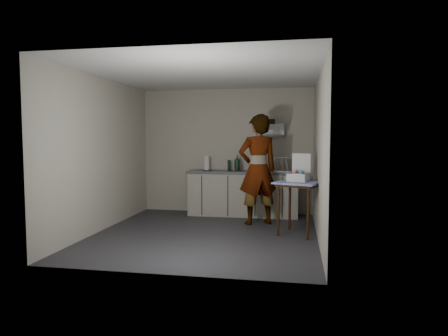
% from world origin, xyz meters
% --- Properties ---
extents(ground, '(4.00, 4.00, 0.00)m').
position_xyz_m(ground, '(0.00, 0.00, 0.00)').
color(ground, '#2A292E').
rests_on(ground, ground).
extents(wall_back, '(3.60, 0.02, 2.60)m').
position_xyz_m(wall_back, '(0.00, 1.99, 1.30)').
color(wall_back, '#BAB1A2').
rests_on(wall_back, ground).
extents(wall_right, '(0.02, 4.00, 2.60)m').
position_xyz_m(wall_right, '(1.79, 0.00, 1.30)').
color(wall_right, '#BAB1A2').
rests_on(wall_right, ground).
extents(wall_left, '(0.02, 4.00, 2.60)m').
position_xyz_m(wall_left, '(-1.79, 0.00, 1.30)').
color(wall_left, '#BAB1A2').
rests_on(wall_left, ground).
extents(ceiling, '(3.60, 4.00, 0.01)m').
position_xyz_m(ceiling, '(0.00, 0.00, 2.60)').
color(ceiling, white).
rests_on(ceiling, wall_back).
extents(kitchen_counter, '(2.24, 0.62, 0.91)m').
position_xyz_m(kitchen_counter, '(0.40, 1.70, 0.43)').
color(kitchen_counter, black).
rests_on(kitchen_counter, ground).
extents(wall_shelf, '(0.42, 0.18, 0.37)m').
position_xyz_m(wall_shelf, '(1.00, 1.92, 1.75)').
color(wall_shelf, silver).
rests_on(wall_shelf, ground).
extents(side_table, '(0.87, 0.87, 0.87)m').
position_xyz_m(side_table, '(1.50, 0.22, 0.76)').
color(side_table, '#321B0B').
rests_on(side_table, ground).
extents(standing_man, '(0.87, 0.75, 2.01)m').
position_xyz_m(standing_man, '(0.77, 0.92, 1.00)').
color(standing_man, '#B2A593').
rests_on(standing_man, ground).
extents(soap_bottle, '(0.15, 0.15, 0.33)m').
position_xyz_m(soap_bottle, '(0.28, 1.66, 1.07)').
color(soap_bottle, black).
rests_on(soap_bottle, kitchen_counter).
extents(soda_can, '(0.07, 0.07, 0.12)m').
position_xyz_m(soda_can, '(0.30, 1.67, 0.97)').
color(soda_can, red).
rests_on(soda_can, kitchen_counter).
extents(dark_bottle, '(0.06, 0.06, 0.22)m').
position_xyz_m(dark_bottle, '(0.10, 1.76, 1.02)').
color(dark_bottle, black).
rests_on(dark_bottle, kitchen_counter).
extents(paper_towel, '(0.17, 0.17, 0.30)m').
position_xyz_m(paper_towel, '(-0.34, 1.62, 1.05)').
color(paper_towel, black).
rests_on(paper_towel, kitchen_counter).
extents(dish_rack, '(0.41, 0.31, 0.29)m').
position_xyz_m(dish_rack, '(1.20, 1.75, 0.97)').
color(dish_rack, silver).
rests_on(dish_rack, kitchen_counter).
extents(bakery_box, '(0.40, 0.41, 0.44)m').
position_xyz_m(bakery_box, '(1.50, 0.32, 0.97)').
color(bakery_box, silver).
rests_on(bakery_box, side_table).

